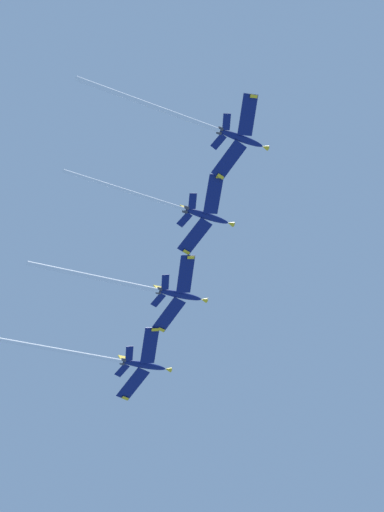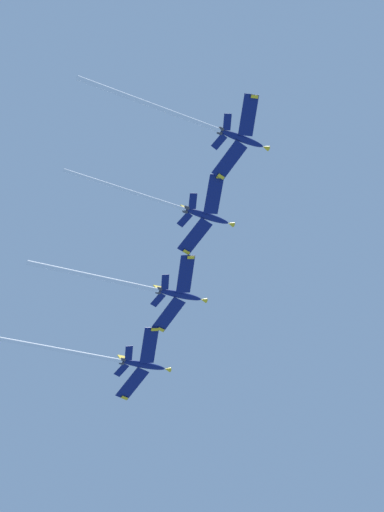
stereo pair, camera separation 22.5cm
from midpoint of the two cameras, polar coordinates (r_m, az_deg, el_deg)
jet_far_left at (r=180.51m, az=-6.20°, el=-7.51°), size 20.10×44.67×23.04m
jet_inner_left at (r=175.02m, az=-3.45°, el=-2.34°), size 20.06×40.74×21.84m
jet_centre at (r=172.29m, az=-0.43°, el=3.42°), size 20.10×39.14×20.08m
jet_inner_right at (r=167.22m, az=0.87°, el=9.62°), size 20.07×42.97×22.01m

